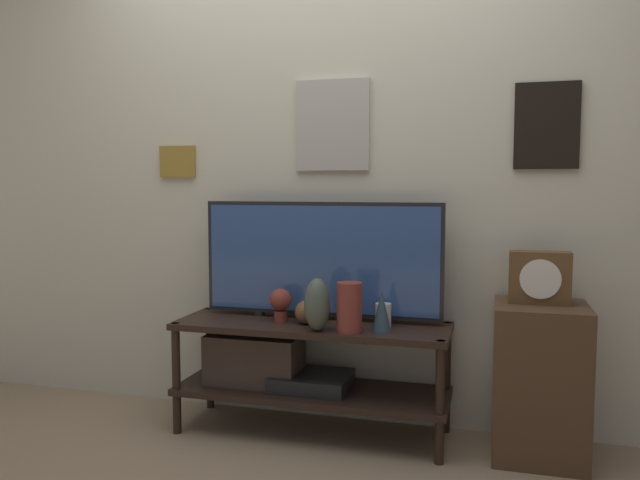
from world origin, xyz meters
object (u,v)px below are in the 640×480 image
vase_slim_bronze (382,311)px  vase_round_glass (307,312)px  vase_urn_stoneware (317,305)px  candle_jar (383,315)px  vase_tall_ceramic (349,307)px  mantel_clock (540,277)px  decorative_bust (280,302)px  television (321,259)px

vase_slim_bronze → vase_round_glass: (-0.36, 0.06, -0.04)m
vase_urn_stoneware → candle_jar: (0.27, 0.16, -0.06)m
vase_tall_ceramic → vase_slim_bronze: 0.15m
vase_urn_stoneware → mantel_clock: bearing=11.5°
candle_jar → decorative_bust: size_ratio=0.67×
vase_urn_stoneware → vase_round_glass: bearing=125.7°
vase_slim_bronze → vase_tall_ceramic: bearing=-159.1°
television → mantel_clock: (0.99, -0.05, -0.04)m
vase_round_glass → vase_tall_ceramic: bearing=-25.1°
vase_tall_ceramic → mantel_clock: 0.83m
vase_tall_ceramic → candle_jar: bearing=49.8°
vase_slim_bronze → candle_jar: (-0.01, 0.10, -0.04)m
vase_round_glass → mantel_clock: mantel_clock is taller
vase_urn_stoneware → candle_jar: size_ratio=2.20×
candle_jar → mantel_clock: bearing=2.7°
television → decorative_bust: 0.28m
vase_urn_stoneware → candle_jar: bearing=30.7°
mantel_clock → vase_urn_stoneware: bearing=-168.5°
vase_urn_stoneware → mantel_clock: size_ratio=0.93×
vase_tall_ceramic → vase_urn_stoneware: bearing=-175.4°
decorative_bust → vase_tall_ceramic: bearing=-17.9°
vase_slim_bronze → vase_urn_stoneware: (-0.28, -0.06, 0.03)m
television → vase_slim_bronze: size_ratio=6.39×
vase_tall_ceramic → vase_round_glass: 0.26m
vase_urn_stoneware → television: bearing=101.5°
decorative_bust → television: bearing=33.3°
television → vase_round_glass: television is taller
vase_urn_stoneware → decorative_bust: 0.25m
decorative_bust → vase_slim_bronze: bearing=-7.5°
vase_slim_bronze → vase_urn_stoneware: vase_urn_stoneware is taller
vase_slim_bronze → candle_jar: bearing=95.4°
vase_round_glass → decorative_bust: 0.14m
vase_tall_ceramic → vase_round_glass: size_ratio=2.00×
candle_jar → vase_round_glass: bearing=-173.4°
vase_urn_stoneware → vase_slim_bronze: bearing=12.7°
vase_urn_stoneware → mantel_clock: mantel_clock is taller
candle_jar → television: bearing=166.0°
vase_slim_bronze → mantel_clock: (0.66, 0.13, 0.16)m
vase_urn_stoneware → vase_round_glass: size_ratio=2.13×
television → candle_jar: bearing=-14.0°
vase_urn_stoneware → mantel_clock: (0.94, 0.19, 0.13)m
candle_jar → decorative_bust: (-0.49, -0.03, 0.04)m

